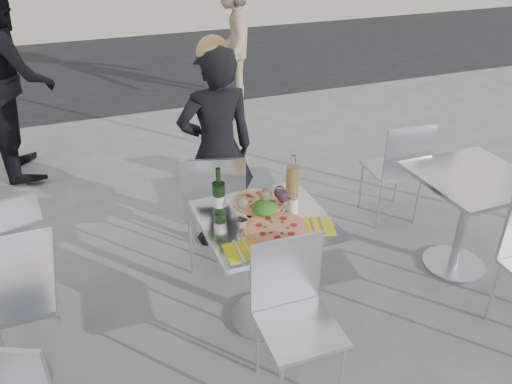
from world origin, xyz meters
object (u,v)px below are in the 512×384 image
object	(u,v)px
pizza_far	(259,203)
salad_plate	(265,209)
wineglass_white_a	(242,202)
side_table_right	(468,203)
napkin_right	(318,226)
woman_diner	(217,151)
pedestrian_b	(233,37)
chair_far	(215,202)
napkin_left	(243,251)
main_table	(265,249)
chair_near	(293,306)
carafe	(293,182)
wine_bottle	(219,197)
side_chair_lfar	(8,251)
sugar_shaker	(293,204)
side_chair_rfar	(399,164)
wineglass_red_a	(283,197)
wineglass_red_b	(280,193)
pedestrian_a	(11,76)
wineglass_white_b	(266,196)
pizza_near	(277,229)

from	to	relation	value
pizza_far	salad_plate	world-z (taller)	salad_plate
wineglass_white_a	side_table_right	bearing A→B (deg)	-1.85
pizza_far	napkin_right	bearing A→B (deg)	-57.02
woman_diner	pedestrian_b	bearing A→B (deg)	-110.79
wineglass_white_a	salad_plate	bearing A→B (deg)	0.06
chair_far	napkin_left	xyz separation A→B (m)	(-0.11, -0.87, 0.21)
salad_plate	main_table	bearing A→B (deg)	-106.86
chair_near	carafe	bearing A→B (deg)	67.69
pizza_far	wine_bottle	bearing A→B (deg)	-177.48
side_chair_lfar	sugar_shaker	size ratio (longest dim) A/B	8.81
main_table	side_chair_rfar	world-z (taller)	side_chair_rfar
wineglass_red_a	wineglass_red_b	size ratio (longest dim) A/B	1.00
salad_plate	carafe	bearing A→B (deg)	25.72
sugar_shaker	napkin_left	distance (m)	0.48
side_chair_lfar	pedestrian_a	xyz separation A→B (m)	(0.01, 2.34, 0.39)
woman_diner	carafe	distance (m)	0.83
chair_near	wineglass_red_a	size ratio (longest dim) A/B	5.48
chair_far	wineglass_white_b	bearing A→B (deg)	122.16
chair_far	side_chair_rfar	bearing A→B (deg)	-160.77
wineglass_white_b	chair_near	bearing A→B (deg)	-96.83
wineglass_white_b	woman_diner	bearing A→B (deg)	91.82
pizza_near	sugar_shaker	world-z (taller)	sugar_shaker
pizza_far	napkin_right	size ratio (longest dim) A/B	1.53
wine_bottle	wineglass_red_b	world-z (taller)	wine_bottle
napkin_right	wineglass_red_b	bearing A→B (deg)	134.22
wineglass_white_a	napkin_right	distance (m)	0.44
chair_near	pedestrian_a	size ratio (longest dim) A/B	0.46
pizza_near	wineglass_white_b	size ratio (longest dim) A/B	2.27
wineglass_white_b	wineglass_red_b	bearing A→B (deg)	-0.47
salad_plate	chair_far	bearing A→B (deg)	103.15
wineglass_white_b	napkin_left	world-z (taller)	wineglass_white_b
side_table_right	side_chair_lfar	distance (m)	2.96
pedestrian_b	wineglass_white_b	bearing A→B (deg)	-1.09
wine_bottle	napkin_right	bearing A→B (deg)	-35.05
chair_far	wineglass_red_b	bearing A→B (deg)	130.02
side_chair_rfar	carafe	distance (m)	1.35
side_chair_rfar	wineglass_red_b	size ratio (longest dim) A/B	5.60
pedestrian_b	wineglass_red_a	bearing A→B (deg)	0.17
pizza_far	wineglass_white_b	xyz separation A→B (m)	(0.01, -0.09, 0.09)
side_chair_lfar	wine_bottle	bearing A→B (deg)	154.12
sugar_shaker	wine_bottle	bearing A→B (deg)	162.03
chair_far	wineglass_white_a	xyz separation A→B (m)	(-0.00, -0.57, 0.32)
pizza_far	main_table	bearing A→B (deg)	-97.98
main_table	wineglass_red_a	world-z (taller)	wineglass_red_a
pedestrian_a	napkin_left	distance (m)	3.30
chair_near	side_chair_rfar	distance (m)	1.86
side_table_right	chair_far	bearing A→B (deg)	158.81
main_table	wineglass_red_b	bearing A→B (deg)	32.01
main_table	wineglass_white_b	xyz separation A→B (m)	(0.03, 0.07, 0.32)
side_chair_lfar	napkin_right	size ratio (longest dim) A/B	4.17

